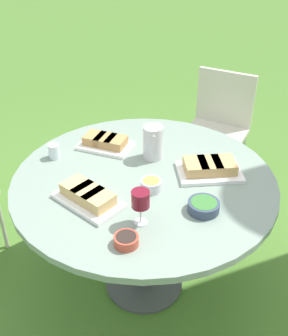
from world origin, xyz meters
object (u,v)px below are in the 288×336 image
at_px(dining_table, 144,194).
at_px(chair_near_left, 218,122).
at_px(wine_glass, 141,200).
at_px(handbag, 64,163).
at_px(water_pitcher, 153,142).

relative_size(dining_table, chair_near_left, 1.51).
relative_size(wine_glass, handbag, 0.46).
bearing_deg(wine_glass, dining_table, 178.31).
relative_size(chair_near_left, handbag, 2.42).
bearing_deg(dining_table, water_pitcher, 167.06).
bearing_deg(dining_table, handbag, -149.73).
bearing_deg(handbag, wine_glass, 23.83).
distance_m(water_pitcher, wine_glass, 0.55).
height_order(water_pitcher, wine_glass, water_pitcher).
distance_m(wine_glass, handbag, 1.80).
bearing_deg(handbag, water_pitcher, 37.00).
xyz_separation_m(water_pitcher, handbag, (-0.95, -0.71, -0.74)).
height_order(chair_near_left, handbag, chair_near_left).
xyz_separation_m(dining_table, wine_glass, (0.35, -0.01, 0.22)).
distance_m(dining_table, wine_glass, 0.41).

